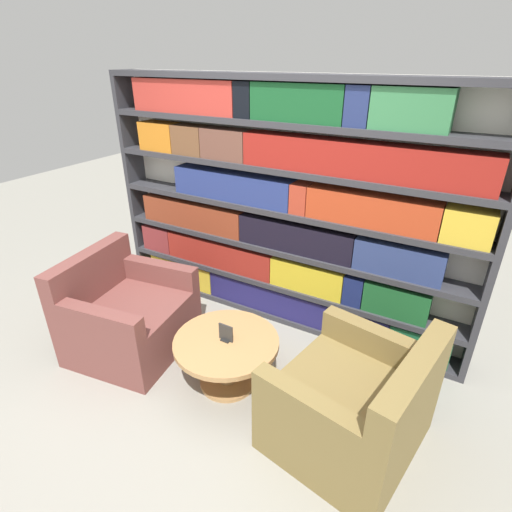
# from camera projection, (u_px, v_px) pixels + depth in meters

# --- Properties ---
(ground_plane) EXTENTS (14.00, 14.00, 0.00)m
(ground_plane) POSITION_uv_depth(u_px,v_px,m) (201.00, 396.00, 3.06)
(ground_plane) COLOR gray
(bookshelf) EXTENTS (3.48, 0.30, 2.22)m
(bookshelf) POSITION_uv_depth(u_px,v_px,m) (281.00, 211.00, 3.57)
(bookshelf) COLOR silver
(bookshelf) RESTS_ON ground_plane
(armchair_left) EXTENTS (0.98, 1.04, 0.86)m
(armchair_left) POSITION_uv_depth(u_px,v_px,m) (128.00, 317.00, 3.46)
(armchair_left) COLOR brown
(armchair_left) RESTS_ON ground_plane
(armchair_right) EXTENTS (1.01, 1.07, 0.86)m
(armchair_right) POSITION_uv_depth(u_px,v_px,m) (353.00, 407.00, 2.58)
(armchair_right) COLOR olive
(armchair_right) RESTS_ON ground_plane
(coffee_table) EXTENTS (0.80, 0.80, 0.42)m
(coffee_table) POSITION_uv_depth(u_px,v_px,m) (227.00, 352.00, 3.05)
(coffee_table) COLOR #AD7F4C
(coffee_table) RESTS_ON ground_plane
(table_sign) EXTENTS (0.12, 0.06, 0.14)m
(table_sign) POSITION_uv_depth(u_px,v_px,m) (226.00, 334.00, 2.97)
(table_sign) COLOR black
(table_sign) RESTS_ON coffee_table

